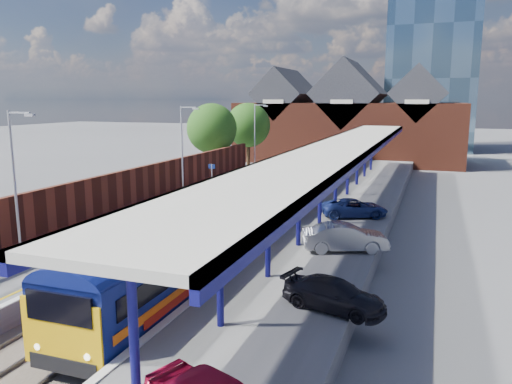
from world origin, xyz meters
TOP-DOWN VIEW (x-y plane):
  - ground at (0.00, 30.00)m, footprint 240.00×240.00m
  - ballast_bed at (0.00, 20.00)m, footprint 6.00×76.00m
  - rails at (0.00, 20.00)m, footprint 4.51×76.00m
  - left_platform at (-5.50, 20.00)m, footprint 5.00×76.00m
  - right_platform at (6.00, 20.00)m, footprint 6.00×76.00m
  - coping_left at (-3.15, 20.00)m, footprint 0.30×76.00m
  - coping_right at (3.15, 20.00)m, footprint 0.30×76.00m
  - yellow_line at (-3.75, 20.00)m, footprint 0.14×76.00m
  - train at (1.49, 32.29)m, footprint 2.90×65.91m
  - canopy at (5.48, 21.95)m, footprint 4.50×52.00m
  - lamp_post_b at (-6.36, 6.00)m, footprint 1.48×0.18m
  - lamp_post_c at (-6.36, 22.00)m, footprint 1.48×0.18m
  - lamp_post_d at (-6.36, 38.00)m, footprint 1.48×0.18m
  - platform_sign at (-5.00, 24.00)m, footprint 0.55×0.08m
  - brick_wall at (-8.10, 13.54)m, footprint 0.35×50.00m
  - station_building at (0.00, 58.00)m, footprint 30.00×12.12m
  - glass_tower at (10.00, 80.00)m, footprint 14.20×14.20m
  - tree_near at (-10.35, 35.91)m, footprint 5.20×5.20m
  - tree_far at (-9.35, 43.91)m, footprint 5.20×5.20m
  - parked_car_silver at (7.46, 12.84)m, footprint 4.44×2.83m
  - parked_car_dark at (8.32, 5.59)m, footprint 4.11×2.51m
  - parked_car_blue at (6.74, 20.39)m, footprint 4.64×3.37m

SIDE VIEW (x-z plane):
  - ground at x=0.00m, z-range 0.00..0.00m
  - ballast_bed at x=0.00m, z-range 0.00..0.06m
  - rails at x=0.00m, z-range 0.05..0.19m
  - left_platform at x=-5.50m, z-range 0.00..1.00m
  - right_platform at x=6.00m, z-range 0.00..1.00m
  - yellow_line at x=-3.75m, z-range 1.00..1.01m
  - coping_left at x=-3.15m, z-range 1.00..1.05m
  - coping_right at x=3.15m, z-range 1.00..1.05m
  - parked_car_dark at x=8.32m, z-range 1.00..2.11m
  - parked_car_blue at x=6.74m, z-range 1.00..2.17m
  - parked_car_silver at x=7.46m, z-range 1.00..2.38m
  - train at x=1.49m, z-range 0.40..3.85m
  - brick_wall at x=-8.10m, z-range 0.52..4.38m
  - platform_sign at x=-5.00m, z-range 1.44..3.94m
  - lamp_post_b at x=-6.36m, z-range 1.49..8.49m
  - lamp_post_c at x=-6.36m, z-range 1.49..8.49m
  - lamp_post_d at x=-6.36m, z-range 1.49..8.49m
  - canopy at x=5.48m, z-range 3.01..7.49m
  - tree_near at x=-10.35m, z-range 1.30..9.40m
  - tree_far at x=-9.35m, z-range 1.30..9.40m
  - station_building at x=0.00m, z-range -1.44..12.34m
  - glass_tower at x=10.00m, z-range 0.05..40.35m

